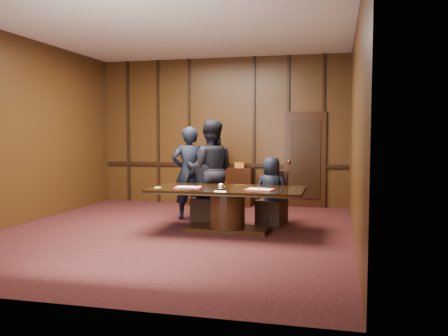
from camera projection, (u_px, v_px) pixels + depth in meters
name	position (u px, v px, depth m)	size (l,w,h in m)	color
room	(178.00, 132.00, 8.10)	(7.00, 7.04, 3.50)	black
sideboard	(219.00, 185.00, 11.23)	(1.60, 0.45, 1.54)	black
conference_table	(227.00, 202.00, 8.16)	(2.62, 1.32, 0.76)	black
folder_left	(188.00, 187.00, 8.16)	(0.49, 0.38, 0.02)	#A91D0F
folder_right	(260.00, 189.00, 7.85)	(0.50, 0.39, 0.02)	#A91D0F
inkstand	(221.00, 188.00, 7.70)	(0.20, 0.14, 0.12)	white
notepad	(158.00, 187.00, 8.15)	(0.10, 0.07, 0.01)	#F0EE75
chair_left	(205.00, 206.00, 9.18)	(0.52, 0.52, 0.99)	black
chair_right	(272.00, 208.00, 8.87)	(0.58, 0.58, 0.99)	black
signatory_left	(204.00, 186.00, 9.07)	(0.81, 0.34, 1.39)	black
signatory_right	(271.00, 191.00, 8.77)	(0.62, 0.40, 1.27)	black
witness_left	(189.00, 173.00, 9.38)	(0.67, 0.44, 1.83)	black
witness_right	(210.00, 170.00, 9.21)	(0.96, 0.74, 1.97)	black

